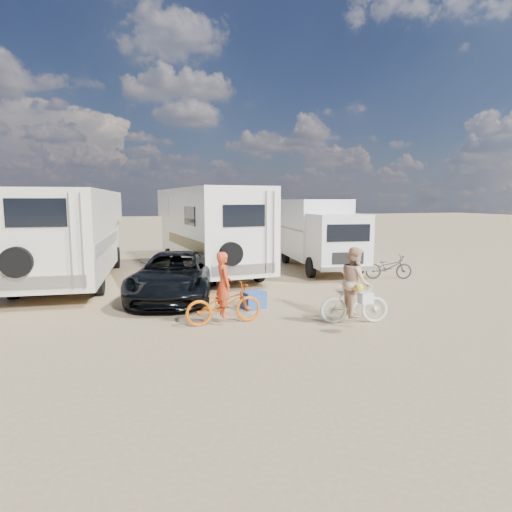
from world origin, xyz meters
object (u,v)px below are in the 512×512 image
object	(u,v)px
rider_woman	(355,289)
rv_main	(209,232)
rv_left	(73,236)
bike_man	(224,304)
dark_suv	(175,275)
bike_woman	(354,303)
box_truck	(319,235)
rider_man	(224,292)
bike_parked	(389,267)
cooler	(253,300)
crate	(357,287)

from	to	relation	value
rider_woman	rv_main	bearing A→B (deg)	28.09
rv_left	bike_man	size ratio (longest dim) A/B	4.99
rv_main	rv_left	xyz separation A→B (m)	(-4.94, 0.14, -0.06)
rv_main	dark_suv	size ratio (longest dim) A/B	1.52
rv_left	bike_woman	distance (m)	10.47
rv_left	dark_suv	distance (m)	5.05
box_truck	bike_man	distance (m)	8.90
bike_man	bike_woman	distance (m)	3.08
box_truck	rider_man	size ratio (longest dim) A/B	4.16
dark_suv	rv_main	bearing A→B (deg)	80.12
box_truck	bike_man	world-z (taller)	box_truck
dark_suv	bike_parked	xyz separation A→B (m)	(7.90, 0.66, -0.23)
rv_main	bike_man	distance (m)	7.08
rv_main	cooler	bearing A→B (deg)	-95.27
crate	cooler	bearing A→B (deg)	-168.12
rider_woman	crate	world-z (taller)	rider_woman
rv_main	rider_man	bearing A→B (deg)	-104.26
rv_left	box_truck	xyz separation A→B (m)	(9.55, -0.33, -0.15)
rider_man	cooler	bearing A→B (deg)	-46.24
box_truck	dark_suv	size ratio (longest dim) A/B	1.31
box_truck	rider_woman	bearing A→B (deg)	-102.61
rider_man	bike_parked	xyz separation A→B (m)	(7.19, 3.78, -0.32)
bike_woman	bike_parked	distance (m)	6.33
rv_left	bike_man	xyz separation A→B (m)	(3.78, -7.03, -1.13)
rv_left	crate	distance (m)	10.05
dark_suv	bike_woman	distance (m)	5.45
rv_left	rider_man	distance (m)	8.03
box_truck	dark_suv	world-z (taller)	box_truck
cooler	rider_woman	bearing A→B (deg)	-63.50
crate	dark_suv	bearing A→B (deg)	167.47
rv_left	bike_woman	xyz separation A→B (m)	(6.73, -7.94, -1.13)
rv_left	crate	world-z (taller)	rv_left
rv_left	rider_woman	size ratio (longest dim) A/B	5.54
dark_suv	rider_man	distance (m)	3.20
rv_main	bike_man	xyz separation A→B (m)	(-1.16, -6.88, -1.19)
bike_woman	rv_left	bearing A→B (deg)	55.48
crate	box_truck	bearing A→B (deg)	77.93
bike_woman	rv_main	bearing A→B (deg)	28.09
rv_main	bike_parked	xyz separation A→B (m)	(6.03, -3.10, -1.22)
rv_left	cooler	bearing A→B (deg)	-44.60
rider_woman	cooler	distance (m)	2.82
bike_woman	rider_man	world-z (taller)	rider_man
crate	bike_man	bearing A→B (deg)	-158.11
cooler	rv_main	bearing A→B (deg)	73.95
rv_main	bike_parked	size ratio (longest dim) A/B	4.35
box_truck	crate	world-z (taller)	box_truck
rv_left	rider_man	size ratio (longest dim) A/B	5.94
rv_main	box_truck	bearing A→B (deg)	-6.96
box_truck	bike_woman	xyz separation A→B (m)	(-2.83, -7.61, -0.97)
bike_man	bike_woman	size ratio (longest dim) A/B	1.13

